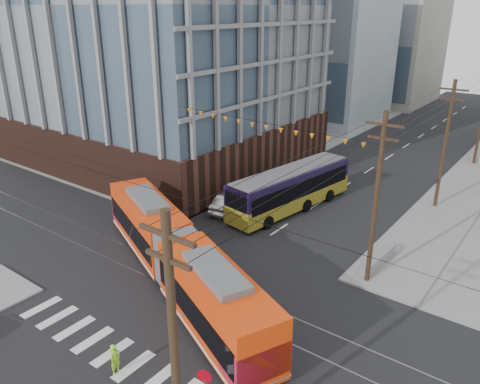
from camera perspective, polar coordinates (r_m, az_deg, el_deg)
name	(u,v)px	position (r m, az deg, el deg)	size (l,w,h in m)	color
ground	(146,317)	(27.81, -11.39, -14.76)	(160.00, 160.00, 0.00)	slate
office_building	(156,27)	(54.31, -10.26, 19.17)	(30.00, 25.00, 28.60)	#381E16
bg_bldg_nw_near	(320,59)	(75.08, 9.76, 15.72)	(18.00, 16.00, 18.00)	#8C99A5
bg_bldg_nw_far	(388,45)	(92.09, 17.58, 16.73)	(16.00, 18.00, 20.00)	gray
utility_pole_near	(175,365)	(16.28, -7.92, -20.17)	(0.30, 0.30, 11.00)	black
streetcar	(178,258)	(29.20, -7.62, -7.96)	(20.57, 2.89, 3.96)	red
city_bus	(291,189)	(40.23, 6.20, 0.41)	(2.82, 12.99, 3.68)	black
parked_car_silver	(230,202)	(39.92, -1.25, -1.27)	(1.66, 4.77, 1.57)	#A3A3A3
parked_car_white	(254,194)	(42.06, 1.67, -0.23)	(1.87, 4.60, 1.34)	beige
parked_car_grey	(288,171)	(48.18, 5.83, 2.53)	(2.15, 4.67, 1.30)	#535356
pedestrian	(115,359)	(24.20, -14.96, -19.08)	(0.59, 0.38, 1.60)	#93F225
jersey_barrier	(378,260)	(33.20, 16.51, -7.94)	(0.95, 4.24, 0.85)	gray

